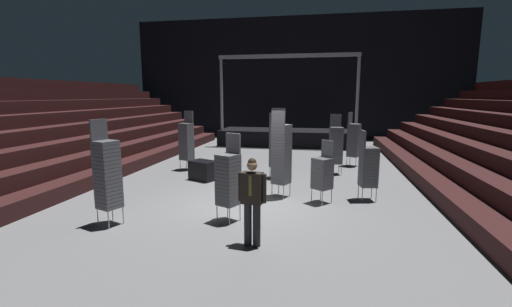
# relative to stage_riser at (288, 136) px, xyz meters

# --- Properties ---
(ground_plane) EXTENTS (22.00, 30.00, 0.10)m
(ground_plane) POSITION_rel_stage_riser_xyz_m (0.00, -11.42, -0.61)
(ground_plane) COLOR slate
(arena_end_wall) EXTENTS (22.00, 0.30, 8.00)m
(arena_end_wall) POSITION_rel_stage_riser_xyz_m (0.00, 3.58, 3.44)
(arena_end_wall) COLOR black
(arena_end_wall) RESTS_ON ground_plane
(bleacher_bank_left) EXTENTS (6.00, 24.00, 3.60)m
(bleacher_bank_left) POSITION_rel_stage_riser_xyz_m (-8.00, -10.42, 1.24)
(bleacher_bank_left) COLOR black
(bleacher_bank_left) RESTS_ON ground_plane
(stage_riser) EXTENTS (7.90, 2.69, 5.08)m
(stage_riser) POSITION_rel_stage_riser_xyz_m (0.00, 0.00, 0.00)
(stage_riser) COLOR black
(stage_riser) RESTS_ON ground_plane
(man_with_tie) EXTENTS (0.57, 0.28, 1.74)m
(man_with_tie) POSITION_rel_stage_riser_xyz_m (0.69, -13.80, 0.43)
(man_with_tie) COLOR black
(man_with_tie) RESTS_ON ground_plane
(chair_stack_front_left) EXTENTS (0.58, 0.58, 2.22)m
(chair_stack_front_left) POSITION_rel_stage_riser_xyz_m (3.23, -5.49, 0.56)
(chair_stack_front_left) COLOR #B2B5BA
(chair_stack_front_left) RESTS_ON ground_plane
(chair_stack_front_right) EXTENTS (0.58, 0.58, 2.56)m
(chair_stack_front_right) POSITION_rel_stage_riser_xyz_m (0.84, -10.43, 0.72)
(chair_stack_front_right) COLOR #B2B5BA
(chair_stack_front_right) RESTS_ON ground_plane
(chair_stack_mid_left) EXTENTS (0.59, 0.59, 2.31)m
(chair_stack_mid_left) POSITION_rel_stage_riser_xyz_m (0.43, -8.13, 0.60)
(chair_stack_mid_left) COLOR #B2B5BA
(chair_stack_mid_left) RESTS_ON ground_plane
(chair_stack_mid_right) EXTENTS (0.52, 0.52, 1.96)m
(chair_stack_mid_right) POSITION_rel_stage_riser_xyz_m (3.24, -10.29, 0.43)
(chair_stack_mid_right) COLOR #B2B5BA
(chair_stack_mid_right) RESTS_ON ground_plane
(chair_stack_mid_centre) EXTENTS (0.58, 0.58, 2.05)m
(chair_stack_mid_centre) POSITION_rel_stage_riser_xyz_m (-0.12, -12.60, 0.47)
(chair_stack_mid_centre) COLOR #B2B5BA
(chair_stack_mid_centre) RESTS_ON ground_plane
(chair_stack_rear_left) EXTENTS (0.62, 0.62, 1.71)m
(chair_stack_rear_left) POSITION_rel_stage_riser_xyz_m (2.00, -10.77, 0.30)
(chair_stack_rear_left) COLOR #B2B5BA
(chair_stack_rear_left) RESTS_ON ground_plane
(chair_stack_rear_right) EXTENTS (0.51, 0.51, 2.22)m
(chair_stack_rear_right) POSITION_rel_stage_riser_xyz_m (2.46, -7.14, 0.56)
(chair_stack_rear_right) COLOR #B2B5BA
(chair_stack_rear_right) RESTS_ON ground_plane
(chair_stack_rear_centre) EXTENTS (0.55, 0.55, 2.31)m
(chair_stack_rear_centre) POSITION_rel_stage_riser_xyz_m (-3.24, -7.46, 0.60)
(chair_stack_rear_centre) COLOR #B2B5BA
(chair_stack_rear_centre) RESTS_ON ground_plane
(chair_stack_aisle_left) EXTENTS (0.57, 0.57, 2.39)m
(chair_stack_aisle_left) POSITION_rel_stage_riser_xyz_m (-2.70, -13.33, 0.64)
(chair_stack_aisle_left) COLOR #B2B5BA
(chair_stack_aisle_left) RESTS_ON ground_plane
(equipment_road_case) EXTENTS (1.07, 0.92, 0.67)m
(equipment_road_case) POSITION_rel_stage_riser_xyz_m (-2.05, -8.92, -0.22)
(equipment_road_case) COLOR black
(equipment_road_case) RESTS_ON ground_plane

